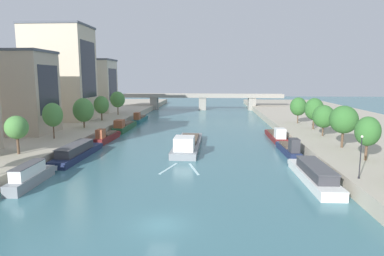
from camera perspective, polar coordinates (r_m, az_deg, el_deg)
The scene contains 28 objects.
ground_plane at distance 30.24m, azimuth -5.37°, elevation -16.41°, with size 400.00×400.00×0.00m, color #42757F.
quay_left at distance 92.86m, azimuth -23.04°, elevation 0.69°, with size 36.00×170.00×1.80m, color #B2A893.
quay_right at distance 89.14m, azimuth 25.42°, elevation 0.23°, with size 36.00×170.00×1.80m, color #B2A893.
barge_midriver at distance 59.66m, azimuth -0.79°, elevation -2.72°, with size 4.52×20.80×3.25m.
wake_behind_barge at distance 47.08m, azimuth -1.89°, elevation -7.04°, with size 5.60×5.90×0.03m.
moored_boat_left_midway at distance 44.38m, azimuth -26.17°, elevation -7.46°, with size 2.15×10.05×2.70m.
moored_boat_left_lone at distance 56.03m, azimuth -19.29°, elevation -3.93°, with size 3.00×15.59×2.39m.
moored_boat_left_near at distance 68.70m, azimuth -14.52°, elevation -1.48°, with size 2.19×11.44×3.00m.
moored_boat_left_gap_after at distance 82.33m, azimuth -11.64°, elevation 0.30°, with size 2.74×14.59×3.07m.
moored_boat_left_second at distance 96.90m, azimuth -9.00°, elevation 1.61°, with size 2.12×12.25×3.11m.
moored_boat_right_end at distance 43.76m, azimuth 20.37°, elevation -7.49°, with size 3.10×15.10×2.39m.
moored_boat_right_near at distance 57.87m, azimuth 16.43°, elevation -3.46°, with size 2.16×11.46×3.25m.
moored_boat_right_second at distance 70.91m, azimuth 14.38°, elevation -1.24°, with size 2.60×13.88×2.90m.
tree_left_end_of_row at distance 53.63m, azimuth -28.11°, elevation 0.08°, with size 3.23×3.23×5.62m.
tree_left_third at distance 64.44m, azimuth -22.99°, elevation 2.11°, with size 3.52×3.52×6.52m.
tree_left_by_lamp at distance 76.37m, azimuth -18.30°, elevation 2.97°, with size 4.49×4.49×6.53m.
tree_left_nearest at distance 88.05m, azimuth -15.43°, elevation 3.89°, with size 3.85×3.85×6.28m.
tree_left_far at distance 99.44m, azimuth -12.77°, elevation 4.84°, with size 4.29×4.29×6.92m.
tree_right_by_lamp at distance 49.54m, azimuth 28.14°, elevation -0.52°, with size 3.24×3.24×5.93m.
tree_right_far at distance 56.93m, azimuth 24.79°, elevation 1.33°, with size 4.32×4.32×6.67m.
tree_right_nearest at distance 66.80m, azimuth 21.84°, elevation 1.87°, with size 4.03×4.03×5.90m.
tree_right_third at distance 75.06m, azimuth 20.40°, elevation 3.09°, with size 3.98×3.98×6.68m.
tree_right_distant at distance 83.37m, azimuth 17.93°, elevation 3.57°, with size 3.87×3.87×6.29m.
lamppost_right_bank at distance 40.46m, azimuth 27.18°, elevation -4.20°, with size 0.28×0.28×4.84m.
building_left_middle at distance 74.28m, azimuth -28.57°, elevation 5.48°, with size 15.16×9.94×16.25m.
building_left_tall at distance 92.33m, azimuth -21.86°, elevation 8.80°, with size 15.62×12.25×24.12m.
building_left_corner at distance 110.27m, azimuth -17.37°, elevation 6.98°, with size 15.89×10.47×16.65m.
bridge_far at distance 130.85m, azimuth 1.85°, elevation 4.95°, with size 62.76×4.40×6.39m.
Camera 1 is at (4.53, -26.99, 12.86)m, focal length 30.79 mm.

